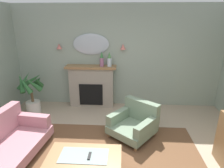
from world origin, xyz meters
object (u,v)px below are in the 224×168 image
object	(u,v)px
mantel_vase_centre	(102,59)
wall_mirror	(91,44)
wall_sconce_left	(59,46)
wall_sconce_right	(123,47)
armchair_beside_couch	(135,122)
potted_plant_tall_palm	(32,92)
fireplace	(92,87)
mantel_vase_right	(109,60)
floral_couch	(0,146)
coffee_table	(84,159)
tv_remote	(89,156)

from	to	relation	value
mantel_vase_centre	wall_mirror	xyz separation A→B (m)	(-0.30, 0.17, 0.36)
wall_sconce_left	wall_sconce_right	bearing A→B (deg)	0.00
armchair_beside_couch	potted_plant_tall_palm	xyz separation A→B (m)	(-2.59, 0.86, 0.27)
wall_sconce_left	potted_plant_tall_palm	bearing A→B (deg)	-134.45
fireplace	wall_sconce_left	world-z (taller)	wall_sconce_left
mantel_vase_centre	armchair_beside_couch	xyz separation A→B (m)	(0.83, -1.36, -1.04)
wall_mirror	mantel_vase_right	bearing A→B (deg)	-18.78
floral_couch	potted_plant_tall_palm	size ratio (longest dim) A/B	1.64
fireplace	floral_couch	distance (m)	2.65
wall_sconce_right	wall_mirror	bearing A→B (deg)	176.63
potted_plant_tall_palm	armchair_beside_couch	bearing A→B (deg)	-18.27
fireplace	coffee_table	world-z (taller)	fireplace
wall_mirror	potted_plant_tall_palm	bearing A→B (deg)	-155.30
wall_mirror	fireplace	bearing A→B (deg)	-90.00
wall_sconce_left	coffee_table	bearing A→B (deg)	-66.96
mantel_vase_right	coffee_table	world-z (taller)	mantel_vase_right
potted_plant_tall_palm	coffee_table	bearing A→B (deg)	-50.07
coffee_table	tv_remote	world-z (taller)	tv_remote
armchair_beside_couch	wall_mirror	bearing A→B (deg)	126.59
mantel_vase_centre	mantel_vase_right	world-z (taller)	mantel_vase_centre
fireplace	wall_sconce_right	bearing A→B (deg)	6.16
wall_mirror	floral_couch	distance (m)	3.10
wall_sconce_right	wall_sconce_left	bearing A→B (deg)	180.00
mantel_vase_right	wall_sconce_right	xyz separation A→B (m)	(0.35, 0.12, 0.32)
wall_sconce_right	potted_plant_tall_palm	world-z (taller)	wall_sconce_right
coffee_table	armchair_beside_couch	size ratio (longest dim) A/B	0.97
mantel_vase_right	tv_remote	bearing A→B (deg)	-92.16
mantel_vase_right	wall_mirror	distance (m)	0.65
wall_sconce_left	potted_plant_tall_palm	size ratio (longest dim) A/B	0.13
potted_plant_tall_palm	wall_mirror	bearing A→B (deg)	24.70
coffee_table	potted_plant_tall_palm	xyz separation A→B (m)	(-1.78, 2.12, 0.20)
mantel_vase_centre	armchair_beside_couch	world-z (taller)	mantel_vase_centre
fireplace	tv_remote	distance (m)	2.70
wall_mirror	floral_couch	world-z (taller)	wall_mirror
mantel_vase_right	floral_couch	distance (m)	3.05
wall_sconce_left	wall_sconce_right	distance (m)	1.70
mantel_vase_centre	mantel_vase_right	distance (m)	0.20
fireplace	wall_sconce_right	distance (m)	1.38
coffee_table	mantel_vase_right	bearing A→B (deg)	86.01
coffee_table	potted_plant_tall_palm	world-z (taller)	potted_plant_tall_palm
potted_plant_tall_palm	wall_sconce_left	bearing A→B (deg)	45.55
mantel_vase_centre	armchair_beside_couch	size ratio (longest dim) A/B	0.34
wall_sconce_left	floral_couch	world-z (taller)	wall_sconce_left
wall_sconce_right	coffee_table	bearing A→B (deg)	-100.99
wall_mirror	armchair_beside_couch	distance (m)	2.36
wall_mirror	floral_couch	size ratio (longest dim) A/B	0.53
armchair_beside_couch	wall_sconce_left	bearing A→B (deg)	143.33
mantel_vase_centre	wall_sconce_left	distance (m)	1.20
wall_sconce_left	armchair_beside_couch	xyz separation A→B (m)	(1.98, -1.48, -1.35)
mantel_vase_centre	wall_sconce_right	xyz separation A→B (m)	(0.55, 0.12, 0.31)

